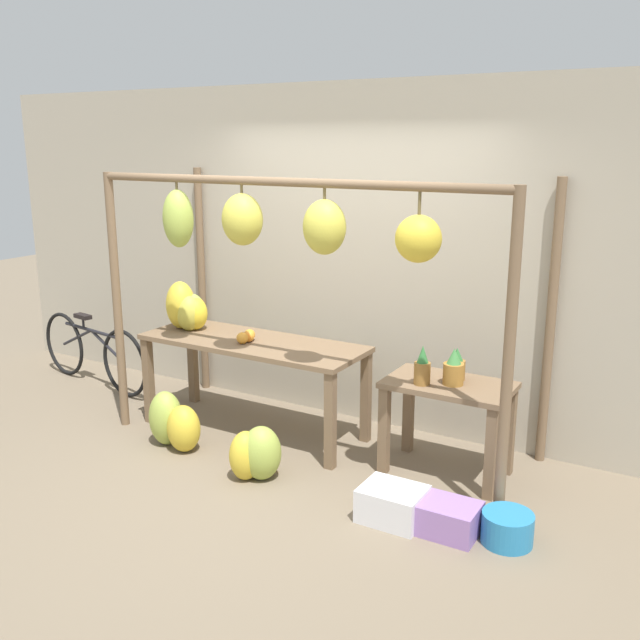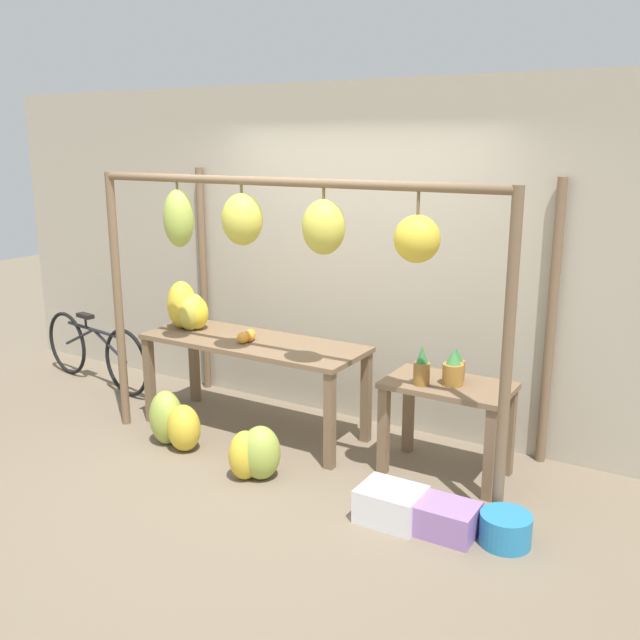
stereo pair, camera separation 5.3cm
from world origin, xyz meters
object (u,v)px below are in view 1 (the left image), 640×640
Objects in this scene: orange_pile at (247,336)px; fruit_crate_white at (393,504)px; banana_pile_ground_right at (257,453)px; banana_pile_on_table at (187,309)px; pineapple_cluster at (445,368)px; blue_bucket at (507,528)px; parked_bicycle at (93,351)px; banana_pile_ground_left at (174,423)px; fruit_crate_purple at (449,519)px.

fruit_crate_white is at bearing -22.79° from orange_pile.
orange_pile reaches higher than banana_pile_ground_right.
banana_pile_on_table is 1.13× the size of banana_pile_ground_right.
pineapple_cluster is 1.18m from blue_bucket.
blue_bucket is at bearing 8.37° from fruit_crate_white.
fruit_crate_white is 0.24× the size of parked_bicycle.
pineapple_cluster is (1.63, 0.10, -0.02)m from orange_pile.
banana_pile_ground_right is 2.67m from parked_bicycle.
banana_pile_on_table is 0.68m from orange_pile.
banana_pile_on_table is 0.90× the size of banana_pile_ground_left.
banana_pile_ground_left is 1.95m from fruit_crate_white.
orange_pile is at bearing 166.14° from blue_bucket.
fruit_crate_white is 0.37m from fruit_crate_purple.
blue_bucket is (2.30, -0.57, -0.73)m from orange_pile.
orange_pile reaches higher than fruit_crate_white.
fruit_crate_white is at bearing -175.63° from fruit_crate_purple.
fruit_crate_white is (-0.03, -0.77, -0.69)m from pineapple_cluster.
banana_pile_ground_right is (0.52, -0.63, -0.63)m from orange_pile.
banana_pile_ground_right is 0.25× the size of parked_bicycle.
orange_pile is (0.67, -0.07, -0.13)m from banana_pile_on_table.
banana_pile_on_table is 0.29× the size of parked_bicycle.
banana_pile_on_table is at bearing 161.84° from fruit_crate_white.
banana_pile_on_table is at bearing -179.26° from pineapple_cluster.
orange_pile is at bearing 161.85° from fruit_crate_purple.
blue_bucket is 0.35m from fruit_crate_purple.
banana_pile_on_table is at bearing 173.86° from orange_pile.
fruit_crate_white is at bearing -2.30° from banana_pile_ground_right.
blue_bucket is (2.97, -0.64, -0.85)m from banana_pile_on_table.
pineapple_cluster reaches higher than banana_pile_ground_right.
banana_pile_on_table is 2.31× the size of orange_pile.
parked_bicycle reaches higher than banana_pile_ground_left.
orange_pile is 2.48m from blue_bucket.
orange_pile is 0.57× the size of fruit_crate_purple.
orange_pile is at bearing -6.14° from banana_pile_on_table.
blue_bucket is at bearing -10.07° from parked_bicycle.
banana_pile_ground_left is at bearing 179.07° from blue_bucket.
banana_pile_on_table is at bearing -5.37° from parked_bicycle.
banana_pile_on_table is 1.19× the size of fruit_crate_white.
pineapple_cluster is 0.20× the size of parked_bicycle.
blue_bucket is at bearing 12.60° from fruit_crate_purple.
fruit_crate_white is (1.94, -0.15, -0.09)m from banana_pile_ground_left.
parked_bicycle is at bearing 174.37° from orange_pile.
banana_pile_ground_left reaches higher than fruit_crate_purple.
parked_bicycle reaches higher than blue_bucket.
pineapple_cluster is 1.04m from fruit_crate_white.
parked_bicycle is at bearing 178.48° from pineapple_cluster.
banana_pile_on_table reaches higher than banana_pile_ground_right.
blue_bucket is (0.70, 0.10, -0.01)m from fruit_crate_white.
blue_bucket is at bearing -0.93° from banana_pile_ground_left.
banana_pile_ground_left reaches higher than fruit_crate_white.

